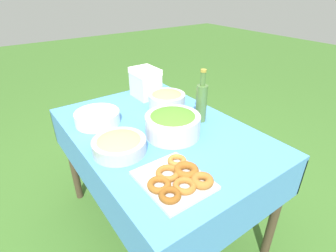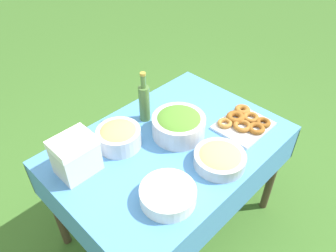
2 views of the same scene
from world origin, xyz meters
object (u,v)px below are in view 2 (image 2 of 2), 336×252
object	(u,v)px
donut_platter	(244,122)
bread_bowl	(119,136)
pasta_bowl	(220,158)
salad_bowl	(179,124)
olive_oil_bottle	(144,102)
plate_stack	(168,195)
cooler_box	(76,155)

from	to	relation	value
donut_platter	bread_bowl	world-z (taller)	bread_bowl
pasta_bowl	donut_platter	bearing A→B (deg)	-165.52
salad_bowl	olive_oil_bottle	distance (m)	0.24
plate_stack	olive_oil_bottle	size ratio (longest dim) A/B	0.82
pasta_bowl	cooler_box	size ratio (longest dim) A/B	1.28
pasta_bowl	cooler_box	world-z (taller)	cooler_box
pasta_bowl	plate_stack	size ratio (longest dim) A/B	1.02
bread_bowl	olive_oil_bottle	bearing A→B (deg)	-164.53
bread_bowl	cooler_box	world-z (taller)	cooler_box
salad_bowl	pasta_bowl	distance (m)	0.31
cooler_box	plate_stack	bearing A→B (deg)	112.40
olive_oil_bottle	pasta_bowl	bearing A→B (deg)	91.56
salad_bowl	olive_oil_bottle	size ratio (longest dim) A/B	0.94
salad_bowl	pasta_bowl	world-z (taller)	salad_bowl
salad_bowl	donut_platter	bearing A→B (deg)	146.17
pasta_bowl	plate_stack	world-z (taller)	pasta_bowl
plate_stack	olive_oil_bottle	distance (m)	0.62
donut_platter	olive_oil_bottle	size ratio (longest dim) A/B	0.96
plate_stack	cooler_box	size ratio (longest dim) A/B	1.26
salad_bowl	pasta_bowl	xyz separation A→B (m)	(0.02, 0.31, -0.03)
bread_bowl	cooler_box	xyz separation A→B (m)	(0.26, 0.00, 0.04)
cooler_box	pasta_bowl	bearing A→B (deg)	138.07
salad_bowl	pasta_bowl	size ratio (longest dim) A/B	1.12
bread_bowl	donut_platter	bearing A→B (deg)	147.92
salad_bowl	bread_bowl	size ratio (longest dim) A/B	1.25
pasta_bowl	bread_bowl	distance (m)	0.54
donut_platter	olive_oil_bottle	xyz separation A→B (m)	(0.36, -0.45, 0.10)
plate_stack	olive_oil_bottle	xyz separation A→B (m)	(-0.33, -0.51, 0.09)
pasta_bowl	cooler_box	bearing A→B (deg)	-41.93
plate_stack	cooler_box	distance (m)	0.48
olive_oil_bottle	plate_stack	bearing A→B (deg)	57.42
salad_bowl	pasta_bowl	bearing A→B (deg)	85.67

